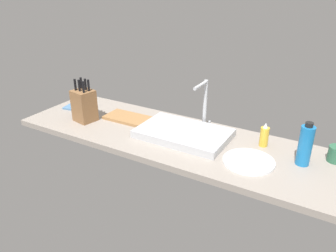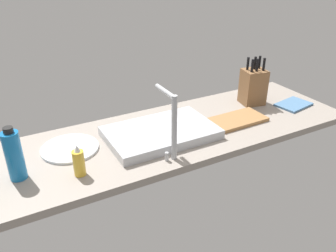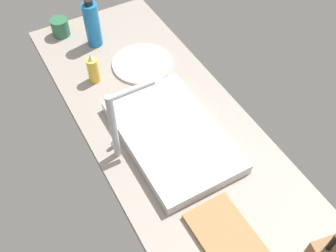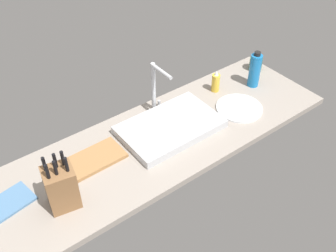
{
  "view_description": "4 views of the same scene",
  "coord_description": "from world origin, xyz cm",
  "px_view_note": "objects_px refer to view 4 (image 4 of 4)",
  "views": [
    {
      "loc": [
        85.49,
        -150.03,
        89.04
      ],
      "look_at": [
        0.75,
        -4.6,
        11.5
      ],
      "focal_mm": 35.51,
      "sensor_mm": 36.0,
      "label": 1
    },
    {
      "loc": [
        73.42,
        131.81,
        84.6
      ],
      "look_at": [
        3.54,
        2.81,
        8.67
      ],
      "focal_mm": 37.13,
      "sensor_mm": 36.0,
      "label": 2
    },
    {
      "loc": [
        -67.33,
        45.71,
        116.58
      ],
      "look_at": [
        7.68,
        3.47,
        11.47
      ],
      "focal_mm": 41.8,
      "sensor_mm": 36.0,
      "label": 3
    },
    {
      "loc": [
        -88.21,
        -121.57,
        139.2
      ],
      "look_at": [
        1.37,
        -3.55,
        13.04
      ],
      "focal_mm": 42.49,
      "sensor_mm": 36.0,
      "label": 4
    }
  ],
  "objects_px": {
    "cutting_board": "(93,159)",
    "soap_bottle": "(216,82)",
    "knife_block": "(61,187)",
    "dish_towel": "(10,202)",
    "sink_basin": "(170,127)",
    "water_bottle": "(255,70)",
    "coffee_mug": "(256,64)",
    "faucet": "(156,84)",
    "dinner_plate": "(239,108)"
  },
  "relations": [
    {
      "from": "cutting_board",
      "to": "soap_bottle",
      "type": "distance_m",
      "value": 0.86
    },
    {
      "from": "knife_block",
      "to": "dinner_plate",
      "type": "bearing_deg",
      "value": 11.88
    },
    {
      "from": "cutting_board",
      "to": "coffee_mug",
      "type": "relative_size",
      "value": 3.65
    },
    {
      "from": "knife_block",
      "to": "soap_bottle",
      "type": "relative_size",
      "value": 2.0
    },
    {
      "from": "faucet",
      "to": "cutting_board",
      "type": "xyz_separation_m",
      "value": [
        -0.47,
        -0.14,
        -0.17
      ]
    },
    {
      "from": "knife_block",
      "to": "water_bottle",
      "type": "bearing_deg",
      "value": 16.96
    },
    {
      "from": "cutting_board",
      "to": "coffee_mug",
      "type": "height_order",
      "value": "coffee_mug"
    },
    {
      "from": "faucet",
      "to": "water_bottle",
      "type": "height_order",
      "value": "faucet"
    },
    {
      "from": "faucet",
      "to": "water_bottle",
      "type": "relative_size",
      "value": 1.3
    },
    {
      "from": "sink_basin",
      "to": "dinner_plate",
      "type": "relative_size",
      "value": 2.01
    },
    {
      "from": "soap_bottle",
      "to": "coffee_mug",
      "type": "xyz_separation_m",
      "value": [
        0.36,
        0.02,
        -0.02
      ]
    },
    {
      "from": "faucet",
      "to": "coffee_mug",
      "type": "height_order",
      "value": "faucet"
    },
    {
      "from": "dish_towel",
      "to": "water_bottle",
      "type": "bearing_deg",
      "value": -0.25
    },
    {
      "from": "faucet",
      "to": "coffee_mug",
      "type": "distance_m",
      "value": 0.76
    },
    {
      "from": "water_bottle",
      "to": "dish_towel",
      "type": "distance_m",
      "value": 1.49
    },
    {
      "from": "water_bottle",
      "to": "dish_towel",
      "type": "xyz_separation_m",
      "value": [
        -1.48,
        0.01,
        -0.1
      ]
    },
    {
      "from": "dish_towel",
      "to": "coffee_mug",
      "type": "bearing_deg",
      "value": 3.67
    },
    {
      "from": "sink_basin",
      "to": "water_bottle",
      "type": "distance_m",
      "value": 0.65
    },
    {
      "from": "cutting_board",
      "to": "water_bottle",
      "type": "xyz_separation_m",
      "value": [
        1.07,
        -0.01,
        0.1
      ]
    },
    {
      "from": "faucet",
      "to": "soap_bottle",
      "type": "height_order",
      "value": "faucet"
    },
    {
      "from": "faucet",
      "to": "soap_bottle",
      "type": "relative_size",
      "value": 2.15
    },
    {
      "from": "soap_bottle",
      "to": "dish_towel",
      "type": "bearing_deg",
      "value": -176.06
    },
    {
      "from": "cutting_board",
      "to": "water_bottle",
      "type": "height_order",
      "value": "water_bottle"
    },
    {
      "from": "faucet",
      "to": "dish_towel",
      "type": "relative_size",
      "value": 1.52
    },
    {
      "from": "knife_block",
      "to": "soap_bottle",
      "type": "xyz_separation_m",
      "value": [
        1.08,
        0.23,
        -0.05
      ]
    },
    {
      "from": "water_bottle",
      "to": "sink_basin",
      "type": "bearing_deg",
      "value": -177.38
    },
    {
      "from": "soap_bottle",
      "to": "water_bottle",
      "type": "bearing_deg",
      "value": -23.17
    },
    {
      "from": "soap_bottle",
      "to": "sink_basin",
      "type": "bearing_deg",
      "value": -163.9
    },
    {
      "from": "soap_bottle",
      "to": "water_bottle",
      "type": "relative_size",
      "value": 0.61
    },
    {
      "from": "knife_block",
      "to": "soap_bottle",
      "type": "bearing_deg",
      "value": 23.01
    },
    {
      "from": "sink_basin",
      "to": "dinner_plate",
      "type": "bearing_deg",
      "value": -12.21
    },
    {
      "from": "knife_block",
      "to": "water_bottle",
      "type": "xyz_separation_m",
      "value": [
        1.29,
        0.14,
        0.0
      ]
    },
    {
      "from": "knife_block",
      "to": "dish_towel",
      "type": "height_order",
      "value": "knife_block"
    },
    {
      "from": "cutting_board",
      "to": "soap_bottle",
      "type": "xyz_separation_m",
      "value": [
        0.85,
        0.08,
        0.05
      ]
    },
    {
      "from": "sink_basin",
      "to": "soap_bottle",
      "type": "xyz_separation_m",
      "value": [
        0.43,
        0.12,
        0.04
      ]
    },
    {
      "from": "sink_basin",
      "to": "faucet",
      "type": "relative_size",
      "value": 1.76
    },
    {
      "from": "sink_basin",
      "to": "knife_block",
      "type": "bearing_deg",
      "value": -170.67
    },
    {
      "from": "dish_towel",
      "to": "knife_block",
      "type": "bearing_deg",
      "value": -36.99
    },
    {
      "from": "water_bottle",
      "to": "coffee_mug",
      "type": "bearing_deg",
      "value": 38.77
    },
    {
      "from": "faucet",
      "to": "coffee_mug",
      "type": "xyz_separation_m",
      "value": [
        0.74,
        -0.04,
        -0.13
      ]
    },
    {
      "from": "sink_basin",
      "to": "coffee_mug",
      "type": "distance_m",
      "value": 0.8
    },
    {
      "from": "cutting_board",
      "to": "dish_towel",
      "type": "height_order",
      "value": "cutting_board"
    },
    {
      "from": "dish_towel",
      "to": "dinner_plate",
      "type": "bearing_deg",
      "value": -5.73
    },
    {
      "from": "knife_block",
      "to": "cutting_board",
      "type": "xyz_separation_m",
      "value": [
        0.22,
        0.15,
        -0.09
      ]
    },
    {
      "from": "soap_bottle",
      "to": "dish_towel",
      "type": "height_order",
      "value": "soap_bottle"
    },
    {
      "from": "cutting_board",
      "to": "soap_bottle",
      "type": "bearing_deg",
      "value": 5.33
    },
    {
      "from": "dish_towel",
      "to": "coffee_mug",
      "type": "height_order",
      "value": "coffee_mug"
    },
    {
      "from": "knife_block",
      "to": "dinner_plate",
      "type": "distance_m",
      "value": 1.07
    },
    {
      "from": "knife_block",
      "to": "dish_towel",
      "type": "distance_m",
      "value": 0.26
    },
    {
      "from": "faucet",
      "to": "cutting_board",
      "type": "distance_m",
      "value": 0.52
    }
  ]
}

